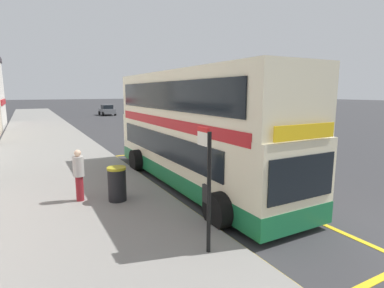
% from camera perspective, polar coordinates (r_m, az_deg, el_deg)
% --- Properties ---
extents(ground_plane, '(260.00, 260.00, 0.00)m').
position_cam_1_polar(ground_plane, '(35.61, -15.16, 3.52)').
color(ground_plane, '#333335').
extents(pavement_near, '(6.00, 76.00, 0.14)m').
position_cam_1_polar(pavement_near, '(34.67, -26.49, 2.79)').
color(pavement_near, gray).
rests_on(pavement_near, ground).
extents(double_decker_bus, '(3.19, 10.90, 4.40)m').
position_cam_1_polar(double_decker_bus, '(11.93, 0.25, 2.14)').
color(double_decker_bus, beige).
rests_on(double_decker_bus, ground).
extents(bus_bay_markings, '(2.95, 14.21, 0.01)m').
position_cam_1_polar(bus_bay_markings, '(12.09, 0.65, -7.77)').
color(bus_bay_markings, gold).
rests_on(bus_bay_markings, ground).
extents(bus_stop_sign, '(0.09, 0.51, 2.75)m').
position_cam_1_polar(bus_stop_sign, '(6.62, 2.86, -6.86)').
color(bus_stop_sign, black).
rests_on(bus_stop_sign, pavement_near).
extents(parked_car_grey_kerbside, '(2.09, 4.20, 1.62)m').
position_cam_1_polar(parked_car_grey_kerbside, '(34.25, -5.90, 4.91)').
color(parked_car_grey_kerbside, slate).
rests_on(parked_car_grey_kerbside, ground).
extents(parked_car_grey_far, '(2.09, 4.20, 1.62)m').
position_cam_1_polar(parked_car_grey_far, '(50.17, -15.61, 6.12)').
color(parked_car_grey_far, slate).
rests_on(parked_car_grey_far, ground).
extents(pedestrian_waiting_near_sign, '(0.34, 0.34, 1.69)m').
position_cam_1_polar(pedestrian_waiting_near_sign, '(10.50, -20.42, -5.14)').
color(pedestrian_waiting_near_sign, maroon).
rests_on(pedestrian_waiting_near_sign, pavement_near).
extents(litter_bin, '(0.61, 0.61, 1.12)m').
position_cam_1_polar(litter_bin, '(10.24, -13.84, -7.23)').
color(litter_bin, black).
rests_on(litter_bin, pavement_near).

